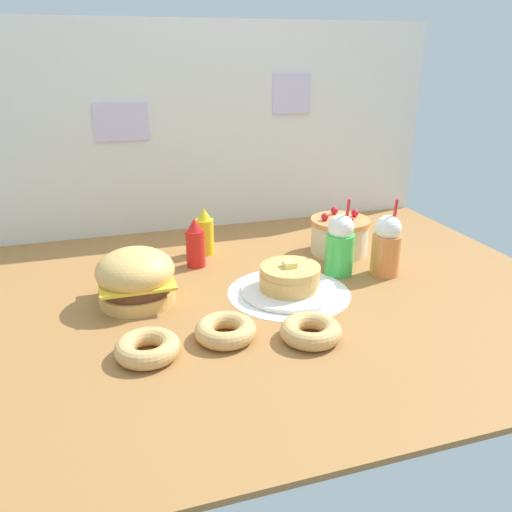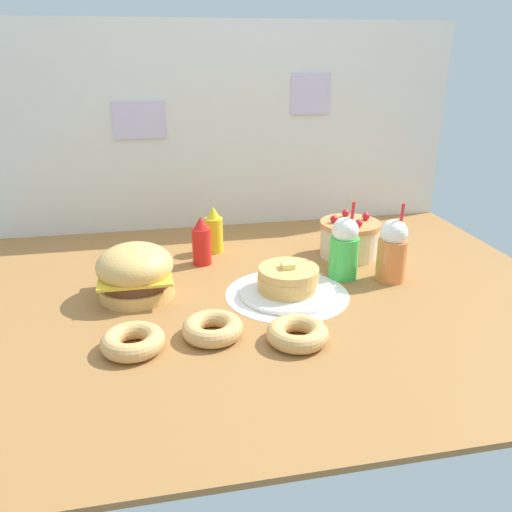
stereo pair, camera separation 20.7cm
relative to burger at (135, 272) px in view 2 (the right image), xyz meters
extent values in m
cube|color=#9E6B38|center=(0.49, -0.09, -0.11)|extent=(2.44, 1.85, 0.02)
cube|color=silver|center=(0.49, 0.83, 0.42)|extent=(2.44, 0.03, 1.05)
cube|color=silver|center=(0.05, 0.81, 0.48)|extent=(0.26, 0.01, 0.18)
cube|color=silver|center=(0.93, 0.81, 0.59)|extent=(0.21, 0.01, 0.21)
cylinder|color=white|center=(0.58, -0.11, -0.10)|extent=(0.49, 0.49, 0.00)
cylinder|color=#DBA859|center=(0.00, 0.00, -0.08)|extent=(0.29, 0.29, 0.05)
cylinder|color=#59331E|center=(0.00, 0.00, -0.03)|extent=(0.27, 0.27, 0.04)
cube|color=yellow|center=(0.00, 0.00, -0.01)|extent=(0.27, 0.27, 0.01)
ellipsoid|color=#E5B260|center=(0.00, 0.00, 0.03)|extent=(0.30, 0.30, 0.17)
cylinder|color=white|center=(0.58, -0.11, -0.09)|extent=(0.38, 0.38, 0.02)
cylinder|color=#E0AD5B|center=(0.58, -0.10, -0.06)|extent=(0.23, 0.23, 0.03)
cylinder|color=#E0AD5B|center=(0.58, -0.10, -0.03)|extent=(0.24, 0.24, 0.03)
cylinder|color=#E0AD5B|center=(0.59, -0.10, 0.00)|extent=(0.24, 0.24, 0.03)
cube|color=#F7E072|center=(0.58, -0.11, 0.02)|extent=(0.05, 0.05, 0.02)
cylinder|color=beige|center=(0.97, 0.24, -0.03)|extent=(0.27, 0.27, 0.14)
cylinder|color=#EA8C4C|center=(0.97, 0.24, 0.05)|extent=(0.28, 0.28, 0.02)
sphere|color=red|center=(1.05, 0.26, 0.08)|extent=(0.04, 0.04, 0.04)
sphere|color=red|center=(0.97, 0.32, 0.08)|extent=(0.04, 0.04, 0.04)
sphere|color=red|center=(0.89, 0.24, 0.08)|extent=(0.04, 0.04, 0.04)
sphere|color=red|center=(0.97, 0.16, 0.08)|extent=(0.04, 0.04, 0.04)
cylinder|color=red|center=(0.28, 0.28, -0.02)|extent=(0.08, 0.08, 0.17)
cone|color=red|center=(0.28, 0.28, 0.09)|extent=(0.07, 0.07, 0.06)
cylinder|color=yellow|center=(0.36, 0.42, -0.02)|extent=(0.08, 0.08, 0.17)
cone|color=yellow|center=(0.36, 0.42, 0.09)|extent=(0.07, 0.07, 0.06)
cylinder|color=green|center=(0.86, 0.02, -0.01)|extent=(0.12, 0.12, 0.18)
sphere|color=white|center=(0.86, 0.02, 0.11)|extent=(0.11, 0.11, 0.11)
cylinder|color=red|center=(0.88, 0.02, 0.14)|extent=(0.01, 0.04, 0.18)
cylinder|color=orange|center=(1.04, -0.05, -0.01)|extent=(0.12, 0.12, 0.18)
sphere|color=white|center=(1.04, -0.05, 0.11)|extent=(0.11, 0.11, 0.11)
cylinder|color=red|center=(1.06, -0.05, 0.14)|extent=(0.01, 0.03, 0.18)
torus|color=tan|center=(-0.01, -0.40, -0.07)|extent=(0.21, 0.21, 0.06)
torus|color=#8CCC8C|center=(-0.01, -0.40, -0.07)|extent=(0.20, 0.20, 0.05)
torus|color=tan|center=(0.25, -0.37, -0.07)|extent=(0.21, 0.21, 0.06)
torus|color=pink|center=(0.25, -0.37, -0.07)|extent=(0.20, 0.20, 0.05)
torus|color=tan|center=(0.52, -0.46, -0.07)|extent=(0.21, 0.21, 0.06)
torus|color=#D89ED8|center=(0.52, -0.46, -0.07)|extent=(0.20, 0.20, 0.05)
camera|label=1|loc=(-0.10, -1.84, 0.79)|focal=36.26mm
camera|label=2|loc=(0.10, -1.89, 0.79)|focal=36.26mm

